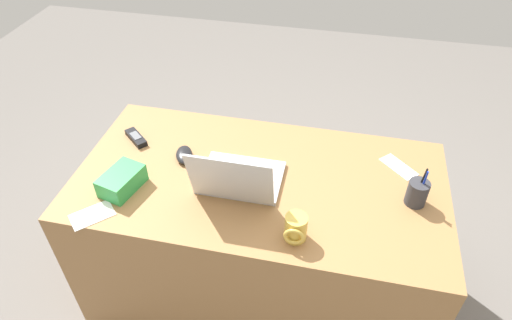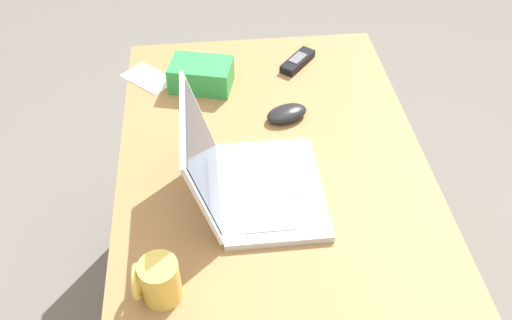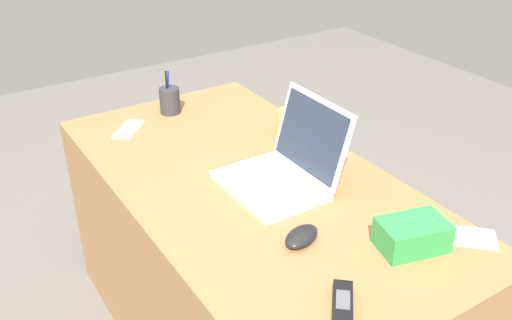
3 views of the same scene
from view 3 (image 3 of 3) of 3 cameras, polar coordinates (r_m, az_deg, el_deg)
name	(u,v)px [view 3 (image 3 of 3)]	position (r m, az deg, el deg)	size (l,w,h in m)	color
desk	(252,271)	(1.95, -0.39, -11.01)	(1.45, 0.76, 0.72)	#9E7042
laptop	(283,169)	(1.70, 2.76, -0.86)	(0.31, 0.31, 0.25)	silver
computer_mouse	(302,236)	(1.48, 4.57, -7.60)	(0.07, 0.11, 0.03)	black
coffee_mug_white	(289,124)	(1.99, 3.27, 3.65)	(0.08, 0.09, 0.10)	#E0BC4C
cordless_phone	(343,304)	(1.31, 8.65, -14.02)	(0.13, 0.12, 0.03)	black
pen_holder	(170,100)	(2.19, -8.61, 5.91)	(0.08, 0.08, 0.17)	#333338
snack_bag	(412,235)	(1.50, 15.33, -7.21)	(0.11, 0.17, 0.08)	green
paper_note_near_laptop	(128,129)	(2.10, -12.64, 3.03)	(0.16, 0.07, 0.00)	white
paper_note_left	(467,237)	(1.60, 20.28, -7.19)	(0.15, 0.09, 0.00)	white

